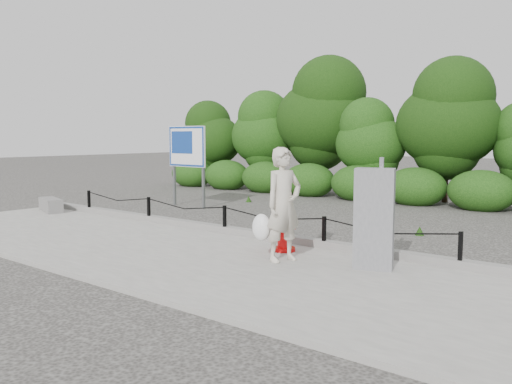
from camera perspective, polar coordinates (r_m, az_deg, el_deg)
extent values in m
plane|color=#2D2B28|center=(11.72, -3.31, -4.72)|extent=(90.00, 90.00, 0.00)
cube|color=gray|center=(10.35, -10.84, -6.03)|extent=(14.00, 4.00, 0.08)
cube|color=slate|center=(11.73, -3.15, -3.97)|extent=(14.00, 0.22, 0.14)
cube|color=black|center=(15.44, -17.17, -0.95)|extent=(0.06, 0.06, 0.60)
cube|color=black|center=(13.45, -11.22, -1.80)|extent=(0.06, 0.06, 0.60)
cube|color=black|center=(11.65, -3.33, -2.88)|extent=(0.06, 0.06, 0.60)
cube|color=black|center=(10.16, 7.18, -4.24)|extent=(0.06, 0.06, 0.60)
cube|color=black|center=(9.12, 20.70, -5.76)|extent=(0.06, 0.06, 0.60)
cylinder|color=black|center=(14.40, -14.42, -0.48)|extent=(2.50, 0.02, 0.02)
cylinder|color=black|center=(12.49, -7.57, -1.31)|extent=(2.50, 0.02, 0.02)
cylinder|color=black|center=(10.83, 1.56, -2.38)|extent=(2.50, 0.02, 0.02)
cylinder|color=black|center=(9.53, 13.60, -3.70)|extent=(2.50, 0.02, 0.02)
cylinder|color=black|center=(23.64, -4.51, 2.87)|extent=(0.18, 0.18, 1.79)
ellipsoid|color=#275113|center=(23.60, -4.53, 5.90)|extent=(2.64, 2.29, 2.86)
cylinder|color=black|center=(22.30, 0.87, 2.90)|extent=(0.18, 0.18, 1.94)
ellipsoid|color=#275113|center=(22.27, 0.87, 6.39)|extent=(2.87, 2.49, 3.11)
cylinder|color=black|center=(21.17, 6.88, 3.47)|extent=(0.18, 0.18, 2.52)
ellipsoid|color=#275113|center=(21.17, 6.94, 8.25)|extent=(3.73, 3.23, 4.03)
cylinder|color=black|center=(19.26, 11.89, 1.91)|extent=(0.18, 0.18, 1.69)
ellipsoid|color=#275113|center=(19.22, 11.97, 5.43)|extent=(2.51, 2.17, 2.71)
cylinder|color=black|center=(18.62, 19.34, 2.45)|extent=(0.18, 0.18, 2.27)
ellipsoid|color=#275113|center=(18.60, 19.52, 7.35)|extent=(3.36, 2.91, 3.63)
cylinder|color=red|center=(9.92, 2.98, -6.02)|extent=(0.44, 0.44, 0.07)
cylinder|color=red|center=(9.85, 2.99, -4.09)|extent=(0.27, 0.27, 0.61)
cylinder|color=red|center=(9.80, 3.00, -2.20)|extent=(0.31, 0.31, 0.06)
ellipsoid|color=red|center=(9.80, 3.00, -2.00)|extent=(0.28, 0.28, 0.19)
cylinder|color=red|center=(9.78, 3.00, -1.38)|extent=(0.07, 0.07, 0.06)
cylinder|color=red|center=(9.93, 2.16, -3.41)|extent=(0.12, 0.13, 0.12)
cylinder|color=red|center=(9.75, 3.84, -3.60)|extent=(0.12, 0.13, 0.12)
cylinder|color=red|center=(9.70, 2.42, -4.05)|extent=(0.18, 0.15, 0.17)
cylinder|color=slate|center=(9.77, 2.32, -4.51)|extent=(0.01, 0.06, 0.13)
imported|color=beige|center=(9.00, 2.93, -1.32)|extent=(0.62, 0.79, 1.90)
ellipsoid|color=white|center=(9.15, 0.59, -3.73)|extent=(0.34, 0.27, 0.46)
cube|color=slate|center=(15.98, -20.79, -1.28)|extent=(1.20, 0.71, 0.36)
cube|color=gray|center=(8.68, 12.33, -2.78)|extent=(0.69, 0.54, 1.59)
cube|color=slate|center=(8.86, 12.98, -2.08)|extent=(0.08, 0.08, 1.75)
cube|color=slate|center=(17.02, -8.60, 2.72)|extent=(0.07, 0.07, 2.45)
cube|color=slate|center=(16.07, -5.57, 2.58)|extent=(0.07, 0.07, 2.45)
cube|color=white|center=(16.48, -7.29, 4.77)|extent=(1.53, 0.08, 1.23)
cube|color=navy|center=(16.46, -7.36, 4.77)|extent=(1.50, 0.03, 1.19)
cube|color=navy|center=(16.59, -7.82, 5.20)|extent=(0.92, 0.02, 0.67)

